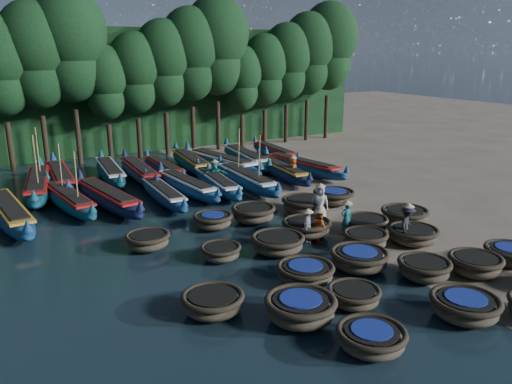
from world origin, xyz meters
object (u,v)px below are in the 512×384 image
coracle_20 (148,240)px  long_boat_13 (164,168)px  coracle_11 (305,273)px  coracle_15 (221,252)px  long_boat_11 (110,172)px  coracle_19 (405,215)px  coracle_18 (366,224)px  coracle_17 (306,227)px  coracle_23 (304,204)px  long_boat_17 (275,152)px  fisherman_4 (308,225)px  coracle_21 (213,220)px  fisherman_2 (320,225)px  coracle_10 (213,302)px  coracle_13 (365,239)px  long_boat_16 (246,158)px  coracle_12 (359,259)px  coracle_5 (301,308)px  fisherman_3 (407,224)px  coracle_24 (334,196)px  long_boat_7 (281,171)px  long_boat_2 (107,198)px  coracle_7 (424,268)px  long_boat_10 (60,177)px  long_boat_4 (187,186)px  coracle_14 (413,235)px  long_boat_15 (221,162)px  long_boat_0 (10,213)px  long_boat_14 (191,162)px  fisherman_0 (320,201)px  long_boat_5 (217,183)px  long_boat_6 (246,179)px  long_boat_9 (38,185)px  fisherman_1 (347,217)px  long_boat_1 (68,199)px  long_boat_12 (139,172)px  coracle_9 (510,254)px  coracle_16 (278,243)px  coracle_22 (254,213)px  fisherman_6 (293,169)px  coracle_6 (354,296)px

coracle_20 → long_boat_13: long_boat_13 is taller
coracle_11 → coracle_15: size_ratio=1.05×
long_boat_11 → coracle_19: bearing=-52.3°
long_boat_11 → coracle_18: bearing=-58.6°
coracle_17 → coracle_19: bearing=-11.4°
coracle_23 → long_boat_17: size_ratio=0.35×
fisherman_4 → coracle_21: bearing=79.4°
coracle_21 → fisherman_2: 5.20m
coracle_10 → coracle_20: bearing=91.0°
coracle_13 → coracle_21: (-4.64, 5.52, -0.01)m
coracle_10 → long_boat_16: long_boat_16 is taller
coracle_12 → coracle_13: 2.23m
coracle_5 → fisherman_3: fisherman_3 is taller
coracle_15 → coracle_24: coracle_24 is taller
coracle_13 → long_boat_7: bearing=74.1°
long_boat_2 → coracle_20: bearing=-98.8°
coracle_7 → long_boat_10: size_ratio=0.28×
coracle_7 → coracle_23: (0.62, 8.67, 0.05)m
fisherman_3 → long_boat_4: bearing=81.3°
coracle_14 → fisherman_2: bearing=147.3°
coracle_15 → long_boat_15: long_boat_15 is taller
coracle_15 → long_boat_0: bearing=128.0°
long_boat_11 → fisherman_3: (8.43, -17.94, 0.40)m
coracle_12 → long_boat_14: 18.87m
coracle_21 → long_boat_14: long_boat_14 is taller
coracle_18 → coracle_20: size_ratio=1.06×
coracle_18 → fisherman_0: fisherman_0 is taller
long_boat_10 → fisherman_2: 17.81m
coracle_20 → long_boat_5: size_ratio=0.30×
coracle_7 → fisherman_4: size_ratio=1.40×
coracle_5 → long_boat_6: (6.14, 14.73, 0.07)m
coracle_19 → coracle_24: size_ratio=0.97×
long_boat_9 → fisherman_1: long_boat_9 is taller
coracle_17 → long_boat_10: size_ratio=0.27×
coracle_19 → long_boat_1: long_boat_1 is taller
coracle_17 → long_boat_12: size_ratio=0.27×
long_boat_11 → fisherman_2: fisherman_2 is taller
coracle_19 → long_boat_17: long_boat_17 is taller
long_boat_12 → coracle_15: bearing=-91.7°
long_boat_5 → long_boat_9: long_boat_9 is taller
coracle_14 → long_boat_0: bearing=142.7°
long_boat_13 → long_boat_14: (2.20, 0.56, 0.06)m
coracle_9 → coracle_17: bearing=129.4°
coracle_16 → long_boat_15: bearing=73.1°
coracle_22 → long_boat_15: long_boat_15 is taller
coracle_5 → long_boat_13: bearing=82.1°
long_boat_0 → fisherman_6: (16.62, -0.10, 0.31)m
coracle_6 → coracle_22: (1.21, 8.94, 0.12)m
coracle_13 → long_boat_0: size_ratio=0.23×
long_boat_6 → fisherman_3: long_boat_6 is taller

